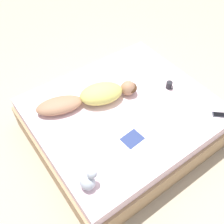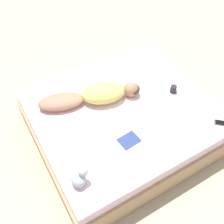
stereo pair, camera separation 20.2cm
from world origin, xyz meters
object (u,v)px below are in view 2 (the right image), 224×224
(person, at_px, (95,95))
(coffee_mug, at_px, (173,89))
(open_magazine, at_px, (122,133))
(cell_phone, at_px, (222,123))

(person, bearing_deg, coffee_mug, 86.00)
(open_magazine, xyz_separation_m, cell_phone, (0.47, 1.07, 0.00))
(coffee_mug, bearing_deg, person, -111.64)
(open_magazine, height_order, coffee_mug, coffee_mug)
(person, distance_m, coffee_mug, 1.01)
(open_magazine, distance_m, cell_phone, 1.17)
(coffee_mug, bearing_deg, open_magazine, -76.01)
(open_magazine, height_order, cell_phone, same)
(person, height_order, coffee_mug, person)
(person, height_order, open_magazine, person)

